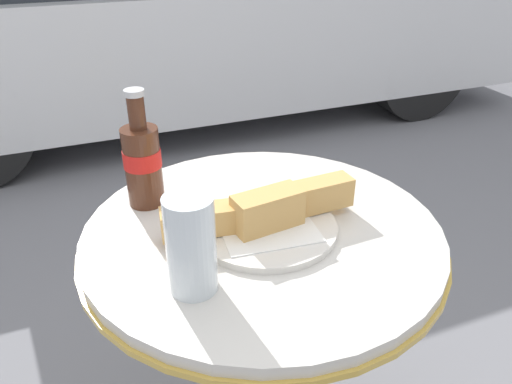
{
  "coord_description": "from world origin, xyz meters",
  "views": [
    {
      "loc": [
        -0.26,
        -0.64,
        1.18
      ],
      "look_at": [
        0.0,
        0.03,
        0.78
      ],
      "focal_mm": 35.0,
      "sensor_mm": 36.0,
      "label": 1
    }
  ],
  "objects_px": {
    "cola_bottle_left": "(142,161)",
    "lunch_plate_near": "(265,217)",
    "drinking_glass": "(191,249)",
    "bistro_table": "(262,316)",
    "parked_car": "(177,11)"
  },
  "relations": [
    {
      "from": "drinking_glass",
      "to": "lunch_plate_near",
      "type": "height_order",
      "value": "drinking_glass"
    },
    {
      "from": "drinking_glass",
      "to": "lunch_plate_near",
      "type": "xyz_separation_m",
      "value": [
        0.15,
        0.1,
        -0.04
      ]
    },
    {
      "from": "bistro_table",
      "to": "lunch_plate_near",
      "type": "bearing_deg",
      "value": -88.58
    },
    {
      "from": "cola_bottle_left",
      "to": "lunch_plate_near",
      "type": "height_order",
      "value": "cola_bottle_left"
    },
    {
      "from": "lunch_plate_near",
      "to": "parked_car",
      "type": "distance_m",
      "value": 2.77
    },
    {
      "from": "parked_car",
      "to": "lunch_plate_near",
      "type": "bearing_deg",
      "value": -100.64
    },
    {
      "from": "cola_bottle_left",
      "to": "lunch_plate_near",
      "type": "distance_m",
      "value": 0.23
    },
    {
      "from": "drinking_glass",
      "to": "lunch_plate_near",
      "type": "bearing_deg",
      "value": 33.59
    },
    {
      "from": "parked_car",
      "to": "bistro_table",
      "type": "bearing_deg",
      "value": -100.68
    },
    {
      "from": "lunch_plate_near",
      "to": "parked_car",
      "type": "bearing_deg",
      "value": 79.36
    },
    {
      "from": "bistro_table",
      "to": "parked_car",
      "type": "bearing_deg",
      "value": 79.32
    },
    {
      "from": "cola_bottle_left",
      "to": "parked_car",
      "type": "distance_m",
      "value": 2.65
    },
    {
      "from": "bistro_table",
      "to": "parked_car",
      "type": "distance_m",
      "value": 2.76
    },
    {
      "from": "bistro_table",
      "to": "lunch_plate_near",
      "type": "xyz_separation_m",
      "value": [
        0.0,
        -0.01,
        0.22
      ]
    },
    {
      "from": "drinking_glass",
      "to": "lunch_plate_near",
      "type": "distance_m",
      "value": 0.18
    }
  ]
}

